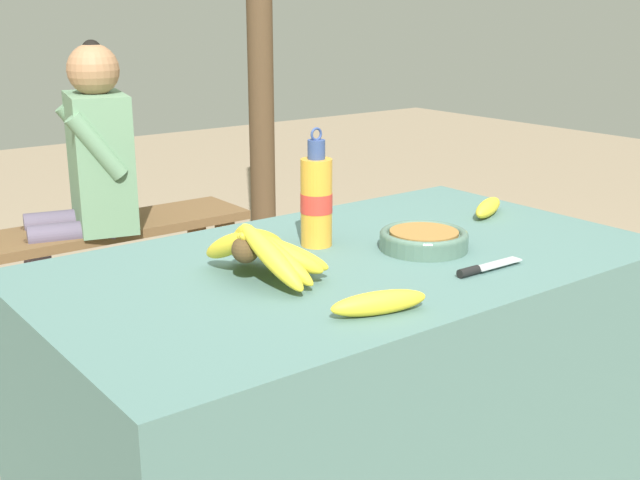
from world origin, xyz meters
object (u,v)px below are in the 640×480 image
object	(u,v)px
support_post_far	(259,13)
serving_bowl	(424,239)
knife	(480,268)
loose_banana_side	(488,207)
wooden_bench	(64,251)
banana_bunch_ripe	(263,248)
seated_vendor	(88,172)
loose_banana_front	(379,303)
water_bottle	(317,200)

from	to	relation	value
support_post_far	serving_bowl	bearing A→B (deg)	-112.75
serving_bowl	knife	xyz separation A→B (m)	(-0.03, -0.20, -0.02)
loose_banana_side	wooden_bench	size ratio (longest dim) A/B	0.13
support_post_far	banana_bunch_ripe	bearing A→B (deg)	-123.15
loose_banana_side	knife	bearing A→B (deg)	-140.35
loose_banana_side	seated_vendor	bearing A→B (deg)	113.00
banana_bunch_ripe	support_post_far	bearing A→B (deg)	56.85
seated_vendor	loose_banana_front	bearing A→B (deg)	99.95
serving_bowl	loose_banana_side	bearing A→B (deg)	18.45
serving_bowl	support_post_far	bearing A→B (deg)	67.25
water_bottle	loose_banana_side	size ratio (longest dim) A/B	1.56
water_bottle	knife	xyz separation A→B (m)	(0.16, -0.38, -0.10)
water_bottle	knife	distance (m)	0.43
knife	seated_vendor	bearing A→B (deg)	97.61
knife	loose_banana_front	bearing A→B (deg)	-170.85
knife	support_post_far	size ratio (longest dim) A/B	0.08
seated_vendor	support_post_far	world-z (taller)	support_post_far
knife	water_bottle	bearing A→B (deg)	113.07
serving_bowl	wooden_bench	size ratio (longest dim) A/B	0.15
knife	support_post_far	bearing A→B (deg)	69.51
loose_banana_side	knife	world-z (taller)	loose_banana_side
knife	support_post_far	distance (m)	2.38
serving_bowl	water_bottle	bearing A→B (deg)	135.12
water_bottle	seated_vendor	world-z (taller)	seated_vendor
serving_bowl	support_post_far	world-z (taller)	support_post_far
support_post_far	water_bottle	bearing A→B (deg)	-119.45
serving_bowl	wooden_bench	xyz separation A→B (m)	(-0.34, 1.54, -0.35)
banana_bunch_ripe	knife	size ratio (longest dim) A/B	1.75
banana_bunch_ripe	loose_banana_front	world-z (taller)	banana_bunch_ripe
serving_bowl	knife	size ratio (longest dim) A/B	1.14
water_bottle	support_post_far	xyz separation A→B (m)	(1.00, 1.78, 0.41)
knife	wooden_bench	bearing A→B (deg)	101.10
knife	support_post_far	world-z (taller)	support_post_far
loose_banana_front	support_post_far	size ratio (longest dim) A/B	0.08
loose_banana_front	serving_bowl	bearing A→B (deg)	34.74
water_bottle	support_post_far	distance (m)	2.08
loose_banana_front	loose_banana_side	distance (m)	0.82
serving_bowl	loose_banana_side	xyz separation A→B (m)	(0.37, 0.12, -0.00)
knife	wooden_bench	distance (m)	1.80
loose_banana_side	knife	distance (m)	0.51
banana_bunch_ripe	support_post_far	distance (m)	2.32
water_bottle	knife	bearing A→B (deg)	-67.84
banana_bunch_ripe	knife	world-z (taller)	banana_bunch_ripe
water_bottle	loose_banana_front	size ratio (longest dim) A/B	1.43
serving_bowl	loose_banana_front	distance (m)	0.44
loose_banana_side	wooden_bench	world-z (taller)	loose_banana_side
serving_bowl	loose_banana_front	size ratio (longest dim) A/B	1.05
banana_bunch_ripe	loose_banana_side	world-z (taller)	banana_bunch_ripe
serving_bowl	wooden_bench	distance (m)	1.62
support_post_far	seated_vendor	bearing A→B (deg)	-157.46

